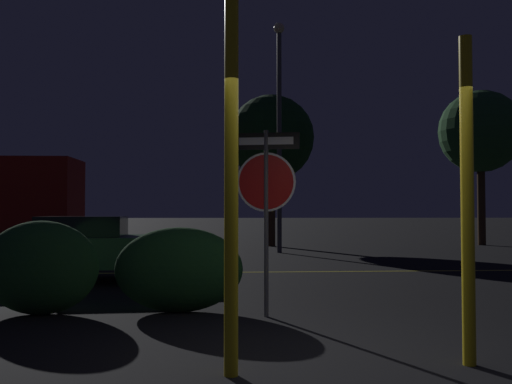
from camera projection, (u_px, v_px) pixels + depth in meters
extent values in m
plane|color=black|center=(338.00, 360.00, 5.27)|extent=(260.00, 260.00, 0.00)
cube|color=gold|center=(266.00, 272.00, 12.98)|extent=(43.16, 0.12, 0.01)
cylinder|color=#4C4C51|center=(266.00, 223.00, 7.49)|extent=(0.06, 0.06, 2.45)
cylinder|color=white|center=(266.00, 182.00, 7.51)|extent=(0.77, 0.18, 0.78)
cylinder|color=#B71414|center=(266.00, 182.00, 7.51)|extent=(0.71, 0.17, 0.72)
cube|color=black|center=(266.00, 141.00, 7.53)|extent=(0.87, 0.21, 0.22)
cube|color=white|center=(266.00, 141.00, 7.53)|extent=(0.71, 0.19, 0.10)
cylinder|color=yellow|center=(231.00, 167.00, 4.81)|extent=(0.12, 0.12, 3.50)
cylinder|color=yellow|center=(467.00, 199.00, 5.14)|extent=(0.12, 0.12, 2.97)
ellipsoid|color=#1E4C23|center=(41.00, 268.00, 7.61)|extent=(1.53, 0.81, 1.25)
ellipsoid|color=#19421E|center=(179.00, 270.00, 7.79)|extent=(1.75, 0.75, 1.16)
cube|color=#335B38|center=(77.00, 251.00, 11.27)|extent=(4.04, 2.10, 0.59)
cube|color=black|center=(84.00, 226.00, 11.31)|extent=(1.67, 1.70, 0.39)
cylinder|color=black|center=(26.00, 263.00, 12.00)|extent=(0.61, 0.24, 0.60)
cylinder|color=black|center=(136.00, 270.00, 10.53)|extent=(0.61, 0.24, 0.60)
cylinder|color=black|center=(143.00, 261.00, 12.31)|extent=(0.61, 0.24, 0.60)
cube|color=maroon|center=(8.00, 200.00, 18.42)|extent=(4.39, 2.27, 2.70)
cylinder|color=black|center=(20.00, 243.00, 17.36)|extent=(0.85, 0.30, 0.84)
cylinder|color=black|center=(43.00, 240.00, 19.46)|extent=(0.85, 0.30, 0.84)
cylinder|color=#4C4C51|center=(279.00, 142.00, 19.31)|extent=(0.16, 0.16, 7.47)
sphere|color=#F9E5B2|center=(279.00, 28.00, 19.45)|extent=(0.37, 0.37, 0.37)
cylinder|color=#422D1E|center=(271.00, 207.00, 22.90)|extent=(0.32, 0.32, 3.12)
sphere|color=#143819|center=(271.00, 138.00, 23.00)|extent=(3.47, 3.47, 3.47)
cylinder|color=#422D1E|center=(481.00, 203.00, 23.68)|extent=(0.32, 0.32, 3.51)
sphere|color=#235128|center=(480.00, 131.00, 23.78)|extent=(3.42, 3.42, 3.42)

